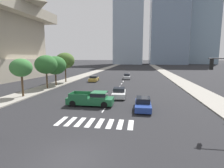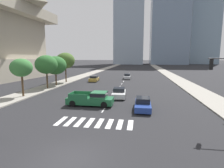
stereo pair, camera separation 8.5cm
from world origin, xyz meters
The scene contains 17 objects.
ground_plane centered at (0.00, 0.00, 0.00)m, with size 800.00×800.00×0.00m, color #232326.
sidewalk_east centered at (13.62, 30.00, 0.07)m, with size 4.00×260.00×0.15m, color gray.
sidewalk_west centered at (-13.62, 30.00, 0.07)m, with size 4.00×260.00×0.15m, color gray.
crosswalk_near centered at (0.00, 5.77, 0.00)m, with size 6.75×2.34×0.01m.
lane_divider_center centered at (0.00, 33.77, 0.00)m, with size 0.14×50.00×0.01m.
pickup_truck centered at (-1.68, 11.38, 0.81)m, with size 5.50×2.13×1.67m.
sedan_gold_0 centered at (-7.04, 32.78, 0.62)m, with size 2.11×4.60×1.37m.
sedan_silver_1 centered at (0.52, 38.79, 0.63)m, with size 2.00×4.47×1.37m.
sedan_white_2 centered at (0.95, 16.30, 0.62)m, with size 2.09×4.36×1.36m.
sedan_blue_3 centered at (4.26, 10.67, 0.60)m, with size 1.78×4.37×1.31m.
street_tree_nearest centered at (-12.82, 14.22, 4.26)m, with size 3.04×3.04×5.43m.
street_tree_second centered at (-12.82, 21.17, 4.45)m, with size 3.94×3.94×5.99m.
street_tree_third centered at (-12.82, 24.68, 4.16)m, with size 4.31×4.31×5.85m.
street_tree_fourth centered at (-12.82, 29.60, 5.01)m, with size 4.19×4.19×6.66m.
office_tower_left_skyline centered at (-5.95, 148.92, 37.83)m, with size 24.35×21.25×87.67m.
office_tower_center_skyline centered at (27.18, 153.78, 49.10)m, with size 29.43×29.53×99.26m.
office_tower_right_skyline centered at (58.23, 165.43, 55.19)m, with size 23.80×20.42×120.50m.
Camera 2 is at (3.84, -8.91, 5.71)m, focal length 28.64 mm.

